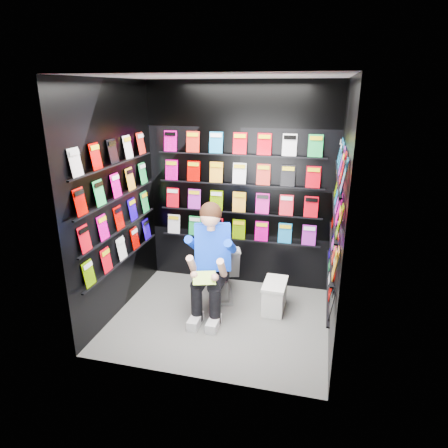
# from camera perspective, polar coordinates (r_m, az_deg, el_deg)

# --- Properties ---
(floor) EXTENTS (2.40, 2.40, 0.00)m
(floor) POSITION_cam_1_polar(r_m,az_deg,el_deg) (4.68, -0.56, -13.38)
(floor) COLOR slate
(floor) RESTS_ON ground
(ceiling) EXTENTS (2.40, 2.40, 0.00)m
(ceiling) POSITION_cam_1_polar(r_m,az_deg,el_deg) (3.96, -0.68, 20.35)
(ceiling) COLOR white
(ceiling) RESTS_ON floor
(wall_back) EXTENTS (2.40, 0.04, 2.60)m
(wall_back) POSITION_cam_1_polar(r_m,az_deg,el_deg) (5.08, 2.27, 5.20)
(wall_back) COLOR black
(wall_back) RESTS_ON floor
(wall_front) EXTENTS (2.40, 0.04, 2.60)m
(wall_front) POSITION_cam_1_polar(r_m,az_deg,el_deg) (3.23, -5.13, -2.93)
(wall_front) COLOR black
(wall_front) RESTS_ON floor
(wall_left) EXTENTS (0.04, 2.00, 2.60)m
(wall_left) POSITION_cam_1_polar(r_m,az_deg,el_deg) (4.58, -15.31, 3.03)
(wall_left) COLOR black
(wall_left) RESTS_ON floor
(wall_right) EXTENTS (0.04, 2.00, 2.60)m
(wall_right) POSITION_cam_1_polar(r_m,az_deg,el_deg) (4.02, 16.19, 0.75)
(wall_right) COLOR black
(wall_right) RESTS_ON floor
(comics_back) EXTENTS (2.10, 0.06, 1.37)m
(comics_back) POSITION_cam_1_polar(r_m,az_deg,el_deg) (5.05, 2.20, 5.18)
(comics_back) COLOR red
(comics_back) RESTS_ON wall_back
(comics_left) EXTENTS (0.06, 1.70, 1.37)m
(comics_left) POSITION_cam_1_polar(r_m,az_deg,el_deg) (4.56, -14.99, 3.07)
(comics_left) COLOR red
(comics_left) RESTS_ON wall_left
(comics_right) EXTENTS (0.06, 1.70, 1.37)m
(comics_right) POSITION_cam_1_polar(r_m,az_deg,el_deg) (4.01, 15.77, 0.86)
(comics_right) COLOR red
(comics_right) RESTS_ON wall_right
(toilet) EXTENTS (0.62, 0.84, 0.73)m
(toilet) POSITION_cam_1_polar(r_m,az_deg,el_deg) (5.02, -0.35, -6.27)
(toilet) COLOR white
(toilet) RESTS_ON floor
(longbox) EXTENTS (0.25, 0.44, 0.32)m
(longbox) POSITION_cam_1_polar(r_m,az_deg,el_deg) (4.81, 7.22, -10.33)
(longbox) COLOR white
(longbox) RESTS_ON floor
(longbox_lid) EXTENTS (0.27, 0.46, 0.03)m
(longbox_lid) POSITION_cam_1_polar(r_m,az_deg,el_deg) (4.73, 7.31, -8.45)
(longbox_lid) COLOR white
(longbox_lid) RESTS_ON longbox
(reader) EXTENTS (0.75, 0.92, 1.47)m
(reader) POSITION_cam_1_polar(r_m,az_deg,el_deg) (4.51, -1.57, -3.42)
(reader) COLOR #0738E9
(reader) RESTS_ON toilet
(held_comic) EXTENTS (0.27, 0.21, 0.10)m
(held_comic) POSITION_cam_1_polar(r_m,az_deg,el_deg) (4.29, -2.82, -7.70)
(held_comic) COLOR green
(held_comic) RESTS_ON reader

